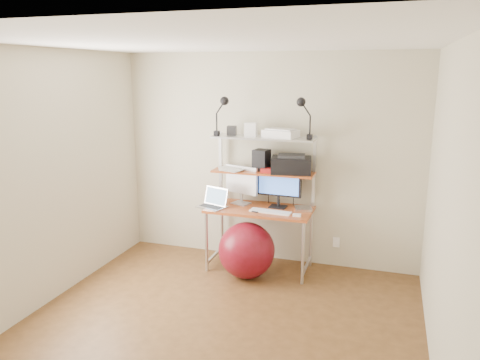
% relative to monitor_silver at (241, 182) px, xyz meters
% --- Properties ---
extents(room, '(3.60, 3.60, 3.60)m').
position_rel_monitor_silver_xyz_m(room, '(0.26, -1.57, 0.25)').
color(room, brown).
rests_on(room, ground).
extents(computer_desk, '(1.20, 0.60, 1.57)m').
position_rel_monitor_silver_xyz_m(computer_desk, '(0.26, -0.06, -0.05)').
color(computer_desk, '#AF4E22').
rests_on(computer_desk, ground).
extents(desktop, '(1.20, 0.60, 0.00)m').
position_rel_monitor_silver_xyz_m(desktop, '(0.26, -0.13, -0.26)').
color(desktop, '#AF4E22').
rests_on(desktop, computer_desk).
extents(mid_shelf, '(1.18, 0.34, 0.00)m').
position_rel_monitor_silver_xyz_m(mid_shelf, '(0.26, 0.00, 0.15)').
color(mid_shelf, '#AF4E22').
rests_on(mid_shelf, computer_desk).
extents(top_shelf, '(1.18, 0.34, 0.00)m').
position_rel_monitor_silver_xyz_m(top_shelf, '(0.26, 0.00, 0.55)').
color(top_shelf, silver).
rests_on(top_shelf, computer_desk).
extents(floor, '(3.60, 3.60, 0.00)m').
position_rel_monitor_silver_xyz_m(floor, '(0.26, -1.57, -1.00)').
color(floor, brown).
rests_on(floor, ground).
extents(wall_outlet, '(0.08, 0.01, 0.12)m').
position_rel_monitor_silver_xyz_m(wall_outlet, '(1.11, 0.22, -0.70)').
color(wall_outlet, white).
rests_on(wall_outlet, room).
extents(monitor_silver, '(0.43, 0.21, 0.49)m').
position_rel_monitor_silver_xyz_m(monitor_silver, '(0.00, 0.00, 0.00)').
color(monitor_silver, silver).
rests_on(monitor_silver, desktop).
extents(monitor_black, '(0.53, 0.16, 0.53)m').
position_rel_monitor_silver_xyz_m(monitor_black, '(0.45, -0.01, 0.00)').
color(monitor_black, black).
rests_on(monitor_black, desktop).
extents(laptop, '(0.39, 0.35, 0.28)m').
position_rel_monitor_silver_xyz_m(laptop, '(-0.26, -0.23, -0.21)').
color(laptop, silver).
rests_on(laptop, desktop).
extents(keyboard, '(0.48, 0.18, 0.01)m').
position_rel_monitor_silver_xyz_m(keyboard, '(0.42, -0.24, -0.25)').
color(keyboard, white).
rests_on(keyboard, desktop).
extents(mouse, '(0.09, 0.06, 0.02)m').
position_rel_monitor_silver_xyz_m(mouse, '(0.73, -0.30, -0.25)').
color(mouse, white).
rests_on(mouse, desktop).
extents(mac_mini, '(0.23, 0.23, 0.04)m').
position_rel_monitor_silver_xyz_m(mac_mini, '(0.75, -0.05, -0.24)').
color(mac_mini, silver).
rests_on(mac_mini, desktop).
extents(phone, '(0.11, 0.15, 0.01)m').
position_rel_monitor_silver_xyz_m(phone, '(0.27, -0.24, -0.26)').
color(phone, black).
rests_on(phone, desktop).
extents(printer, '(0.49, 0.37, 0.21)m').
position_rel_monitor_silver_xyz_m(printer, '(0.59, 0.00, 0.25)').
color(printer, black).
rests_on(printer, mid_shelf).
extents(nas_cube, '(0.20, 0.20, 0.25)m').
position_rel_monitor_silver_xyz_m(nas_cube, '(0.23, 0.03, 0.27)').
color(nas_cube, black).
rests_on(nas_cube, mid_shelf).
extents(red_box, '(0.18, 0.14, 0.05)m').
position_rel_monitor_silver_xyz_m(red_box, '(0.34, -0.05, 0.17)').
color(red_box, red).
rests_on(red_box, mid_shelf).
extents(scanner, '(0.42, 0.33, 0.10)m').
position_rel_monitor_silver_xyz_m(scanner, '(0.46, 0.01, 0.60)').
color(scanner, white).
rests_on(scanner, top_shelf).
extents(box_white, '(0.14, 0.12, 0.15)m').
position_rel_monitor_silver_xyz_m(box_white, '(0.11, 0.00, 0.63)').
color(box_white, white).
rests_on(box_white, top_shelf).
extents(box_grey, '(0.12, 0.12, 0.10)m').
position_rel_monitor_silver_xyz_m(box_grey, '(-0.13, 0.04, 0.60)').
color(box_grey, '#292A2C').
rests_on(box_grey, top_shelf).
extents(clip_lamp_left, '(0.18, 0.10, 0.45)m').
position_rel_monitor_silver_xyz_m(clip_lamp_left, '(-0.20, -0.08, 0.88)').
color(clip_lamp_left, black).
rests_on(clip_lamp_left, top_shelf).
extents(clip_lamp_right, '(0.18, 0.10, 0.45)m').
position_rel_monitor_silver_xyz_m(clip_lamp_right, '(0.72, -0.06, 0.88)').
color(clip_lamp_right, black).
rests_on(clip_lamp_right, top_shelf).
extents(exercise_ball, '(0.63, 0.63, 0.63)m').
position_rel_monitor_silver_xyz_m(exercise_ball, '(0.19, -0.40, -0.68)').
color(exercise_ball, maroon).
rests_on(exercise_ball, floor).
extents(paper_stack, '(0.42, 0.41, 0.02)m').
position_rel_monitor_silver_xyz_m(paper_stack, '(-0.11, 0.00, 0.16)').
color(paper_stack, white).
rests_on(paper_stack, mid_shelf).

